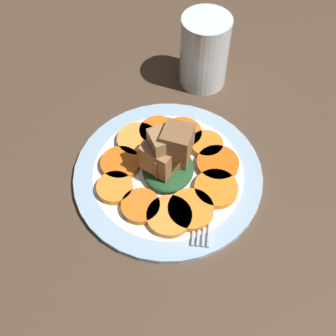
{
  "coord_description": "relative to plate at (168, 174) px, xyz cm",
  "views": [
    {
      "loc": [
        -34.26,
        -2.79,
        53.18
      ],
      "look_at": [
        0.0,
        0.0,
        4.1
      ],
      "focal_mm": 45.0,
      "sensor_mm": 36.0,
      "label": 1
    }
  ],
  "objects": [
    {
      "name": "carrot_slice_4",
      "position": [
        5.09,
        -5.39,
        1.09
      ],
      "size": [
        4.9,
        4.9,
        1.02
      ],
      "primitive_type": "cylinder",
      "color": "orange",
      "rests_on": "plate"
    },
    {
      "name": "water_glass",
      "position": [
        20.64,
        -4.24,
        5.63
      ],
      "size": [
        7.92,
        7.92,
        12.29
      ],
      "color": "silver",
      "rests_on": "table_slab"
    },
    {
      "name": "center_pile",
      "position": [
        0.37,
        0.14,
        4.31
      ],
      "size": [
        8.21,
        7.63,
        9.25
      ],
      "color": "#1E4723",
      "rests_on": "plate"
    },
    {
      "name": "carrot_slice_2",
      "position": [
        -2.62,
        -6.92,
        1.09
      ],
      "size": [
        6.12,
        6.12,
        1.02
      ],
      "primitive_type": "cylinder",
      "color": "orange",
      "rests_on": "plate"
    },
    {
      "name": "fork",
      "position": [
        -2.39,
        -5.41,
        0.78
      ],
      "size": [
        18.96,
        2.58,
        0.4
      ],
      "rotation": [
        0.0,
        0.0,
        -0.04
      ],
      "color": "#B2B2B7",
      "rests_on": "plate"
    },
    {
      "name": "carrot_slice_7",
      "position": [
        5.14,
        4.99,
        1.09
      ],
      "size": [
        6.27,
        6.27,
        1.02
      ],
      "primitive_type": "cylinder",
      "color": "#F99539",
      "rests_on": "plate"
    },
    {
      "name": "carrot_slice_8",
      "position": [
        0.59,
        7.01,
        1.09
      ],
      "size": [
        5.71,
        5.71,
        1.02
      ],
      "primitive_type": "cylinder",
      "color": "orange",
      "rests_on": "plate"
    },
    {
      "name": "carrot_slice_3",
      "position": [
        1.71,
        -7.09,
        1.09
      ],
      "size": [
        6.14,
        6.14,
        1.02
      ],
      "primitive_type": "cylinder",
      "color": "#D45E12",
      "rests_on": "plate"
    },
    {
      "name": "carrot_slice_9",
      "position": [
        -3.61,
        7.15,
        1.09
      ],
      "size": [
        5.1,
        5.1,
        1.02
      ],
      "primitive_type": "cylinder",
      "color": "orange",
      "rests_on": "plate"
    },
    {
      "name": "carrot_slice_1",
      "position": [
        -6.23,
        -3.57,
        1.09
      ],
      "size": [
        6.25,
        6.25,
        1.02
      ],
      "primitive_type": "cylinder",
      "color": "orange",
      "rests_on": "plate"
    },
    {
      "name": "table_slab",
      "position": [
        0.0,
        0.0,
        -1.52
      ],
      "size": [
        120.0,
        120.0,
        2.0
      ],
      "primitive_type": "cube",
      "color": "#4C3828",
      "rests_on": "ground"
    },
    {
      "name": "carrot_slice_0",
      "position": [
        -7.48,
        -0.77,
        1.09
      ],
      "size": [
        6.13,
        6.13,
        1.02
      ],
      "primitive_type": "cylinder",
      "color": "orange",
      "rests_on": "plate"
    },
    {
      "name": "carrot_slice_10",
      "position": [
        -6.25,
        3.22,
        1.09
      ],
      "size": [
        5.31,
        5.31,
        1.02
      ],
      "primitive_type": "cylinder",
      "color": "orange",
      "rests_on": "plate"
    },
    {
      "name": "carrot_slice_6",
      "position": [
        6.99,
        2.09,
        1.09
      ],
      "size": [
        5.78,
        5.78,
        1.02
      ],
      "primitive_type": "cylinder",
      "color": "orange",
      "rests_on": "plate"
    },
    {
      "name": "plate",
      "position": [
        0.0,
        0.0,
        0.0
      ],
      "size": [
        27.35,
        27.35,
        1.05
      ],
      "color": "#99B7D1",
      "rests_on": "table_slab"
    },
    {
      "name": "carrot_slice_5",
      "position": [
        6.89,
        -1.61,
        1.09
      ],
      "size": [
        6.01,
        6.01,
        1.02
      ],
      "primitive_type": "cylinder",
      "color": "orange",
      "rests_on": "plate"
    }
  ]
}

